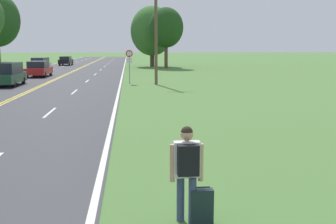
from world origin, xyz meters
name	(u,v)px	position (x,y,z in m)	size (l,w,h in m)	color
hitchhiker_person	(187,165)	(7.80, 3.67, 1.05)	(0.58, 0.42, 1.72)	#38476B
suitcase	(202,207)	(8.05, 3.62, 0.31)	(0.40, 0.17, 0.68)	#19282D
traffic_sign	(129,58)	(6.87, 31.47, 2.09)	(0.60, 0.10, 2.77)	gray
utility_pole_midground	(156,28)	(9.00, 30.54, 4.51)	(1.80, 0.24, 8.71)	brown
tree_left_verge	(166,28)	(11.98, 55.35, 5.57)	(4.76, 4.76, 8.33)	brown
tree_mid_treeline	(152,31)	(10.33, 60.64, 5.31)	(6.39, 6.39, 8.99)	#473828
car_dark_green_van_mid_far	(7,74)	(-2.60, 30.51, 0.93)	(1.86, 4.77, 1.80)	black
car_red_sedan_receding	(39,69)	(-2.25, 40.41, 0.80)	(1.98, 4.79, 1.58)	black
car_white_suv_distant	(40,64)	(-4.20, 50.87, 0.89)	(1.92, 4.52, 1.65)	black
car_black_sedan_horizon	(66,61)	(-3.33, 66.35, 0.76)	(1.85, 4.46, 1.45)	black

